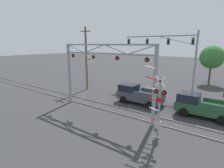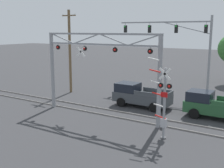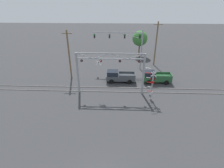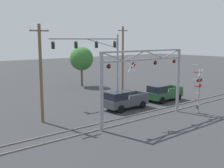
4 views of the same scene
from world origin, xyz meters
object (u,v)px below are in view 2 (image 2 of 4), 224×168
pickup_truck_lead (139,95)px  utility_pole_left (70,51)px  pickup_truck_following (214,106)px  traffic_signal_span (185,41)px  crossing_gantry (99,65)px  crossing_signal_mast (163,106)px

pickup_truck_lead → utility_pole_left: utility_pole_left is taller
pickup_truck_lead → utility_pole_left: size_ratio=0.58×
pickup_truck_following → utility_pole_left: size_ratio=0.56×
utility_pole_left → pickup_truck_following: bearing=-4.3°
traffic_signal_span → pickup_truck_following: (4.56, -6.28, -4.71)m
crossing_gantry → pickup_truck_lead: (1.36, 4.29, -3.10)m
crossing_gantry → pickup_truck_lead: bearing=72.4°
crossing_gantry → traffic_signal_span: 11.22m
pickup_truck_lead → crossing_signal_mast: bearing=-52.2°
crossing_signal_mast → crossing_gantry: bearing=163.4°
crossing_gantry → crossing_signal_mast: 6.66m
pickup_truck_following → utility_pole_left: utility_pole_left is taller
crossing_signal_mast → pickup_truck_following: 6.50m
crossing_signal_mast → pickup_truck_following: bearing=73.7°
utility_pole_left → pickup_truck_lead: bearing=-7.5°
crossing_gantry → pickup_truck_lead: 5.46m
crossing_signal_mast → utility_pole_left: bearing=152.1°
crossing_gantry → utility_pole_left: size_ratio=1.16×
crossing_signal_mast → traffic_signal_span: bearing=102.6°
traffic_signal_span → pickup_truck_following: traffic_signal_span is taller
crossing_signal_mast → traffic_signal_span: (-2.77, 12.42, 3.54)m
traffic_signal_span → utility_pole_left: size_ratio=1.14×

